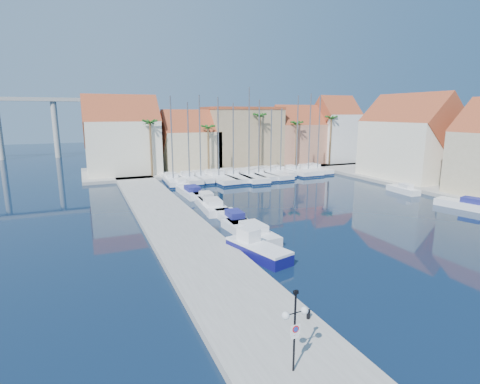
# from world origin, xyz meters

# --- Properties ---
(ground) EXTENTS (260.00, 260.00, 0.00)m
(ground) POSITION_xyz_m (0.00, 0.00, 0.00)
(ground) COLOR black
(ground) RESTS_ON ground
(quay_west) EXTENTS (6.00, 77.00, 0.50)m
(quay_west) POSITION_xyz_m (-9.00, 13.50, 0.25)
(quay_west) COLOR gray
(quay_west) RESTS_ON ground
(shore_north) EXTENTS (54.00, 16.00, 0.50)m
(shore_north) POSITION_xyz_m (10.00, 48.00, 0.25)
(shore_north) COLOR gray
(shore_north) RESTS_ON ground
(shore_east) EXTENTS (12.00, 60.00, 0.50)m
(shore_east) POSITION_xyz_m (32.00, 15.00, 0.25)
(shore_east) COLOR gray
(shore_east) RESTS_ON ground
(lamp_post) EXTENTS (1.23, 0.37, 3.61)m
(lamp_post) POSITION_xyz_m (-9.39, -9.37, 2.87)
(lamp_post) COLOR black
(lamp_post) RESTS_ON quay_west
(bollard) EXTENTS (0.20, 0.20, 0.49)m
(bollard) POSITION_xyz_m (-6.60, -6.21, 0.75)
(bollard) COLOR black
(bollard) RESTS_ON quay_west
(fishing_boat) EXTENTS (3.41, 6.09, 2.03)m
(fishing_boat) POSITION_xyz_m (-4.85, 3.65, 0.67)
(fishing_boat) COLOR #0F0F58
(fishing_boat) RESTS_ON ground
(motorboat_west_0) EXTENTS (2.86, 7.55, 1.40)m
(motorboat_west_0) POSITION_xyz_m (-3.30, 8.26, 0.51)
(motorboat_west_0) COLOR white
(motorboat_west_0) RESTS_ON ground
(motorboat_west_1) EXTENTS (2.31, 6.41, 1.40)m
(motorboat_west_1) POSITION_xyz_m (-3.17, 12.72, 0.51)
(motorboat_west_1) COLOR white
(motorboat_west_1) RESTS_ON ground
(motorboat_west_2) EXTENTS (2.97, 7.65, 1.40)m
(motorboat_west_2) POSITION_xyz_m (-3.44, 18.61, 0.51)
(motorboat_west_2) COLOR white
(motorboat_west_2) RESTS_ON ground
(motorboat_west_3) EXTENTS (2.38, 6.31, 1.40)m
(motorboat_west_3) POSITION_xyz_m (-3.01, 22.26, 0.51)
(motorboat_west_3) COLOR white
(motorboat_west_3) RESTS_ON ground
(motorboat_west_4) EXTENTS (2.41, 7.22, 1.40)m
(motorboat_west_4) POSITION_xyz_m (-3.54, 26.89, 0.51)
(motorboat_west_4) COLOR white
(motorboat_west_4) RESTS_ON ground
(motorboat_west_5) EXTENTS (1.86, 5.47, 1.40)m
(motorboat_west_5) POSITION_xyz_m (-3.52, 33.05, 0.51)
(motorboat_west_5) COLOR white
(motorboat_west_5) RESTS_ON ground
(motorboat_west_6) EXTENTS (2.45, 7.44, 1.40)m
(motorboat_west_6) POSITION_xyz_m (-3.61, 38.80, 0.51)
(motorboat_west_6) COLOR white
(motorboat_west_6) RESTS_ON ground
(motorboat_east_0) EXTENTS (3.77, 6.89, 1.40)m
(motorboat_east_0) POSITION_xyz_m (24.03, 7.38, 0.51)
(motorboat_east_0) COLOR white
(motorboat_east_0) RESTS_ON ground
(motorboat_east_1) EXTENTS (1.90, 5.04, 1.40)m
(motorboat_east_1) POSITION_xyz_m (24.00, 16.80, 0.51)
(motorboat_east_1) COLOR white
(motorboat_east_1) RESTS_ON ground
(sailboat_0) EXTENTS (2.84, 8.85, 13.39)m
(sailboat_0) POSITION_xyz_m (-3.91, 36.00, 0.62)
(sailboat_0) COLOR white
(sailboat_0) RESTS_ON ground
(sailboat_1) EXTENTS (2.57, 8.55, 12.50)m
(sailboat_1) POSITION_xyz_m (-1.27, 36.33, 0.61)
(sailboat_1) COLOR white
(sailboat_1) RESTS_ON ground
(sailboat_2) EXTENTS (2.46, 8.19, 13.60)m
(sailboat_2) POSITION_xyz_m (0.68, 36.57, 0.65)
(sailboat_2) COLOR white
(sailboat_2) RESTS_ON ground
(sailboat_3) EXTENTS (3.95, 11.81, 13.35)m
(sailboat_3) POSITION_xyz_m (3.39, 35.90, 0.57)
(sailboat_3) COLOR white
(sailboat_3) RESTS_ON ground
(sailboat_4) EXTENTS (3.12, 11.66, 12.45)m
(sailboat_4) POSITION_xyz_m (6.10, 36.11, 0.56)
(sailboat_4) COLOR white
(sailboat_4) RESTS_ON ground
(sailboat_5) EXTENTS (3.50, 11.93, 14.88)m
(sailboat_5) POSITION_xyz_m (8.46, 35.12, 0.59)
(sailboat_5) COLOR white
(sailboat_5) RESTS_ON ground
(sailboat_6) EXTENTS (3.05, 10.83, 12.98)m
(sailboat_6) POSITION_xyz_m (10.62, 35.90, 0.58)
(sailboat_6) COLOR white
(sailboat_6) RESTS_ON ground
(sailboat_7) EXTENTS (3.72, 11.47, 11.50)m
(sailboat_7) POSITION_xyz_m (12.95, 36.06, 0.56)
(sailboat_7) COLOR white
(sailboat_7) RESTS_ON ground
(sailboat_8) EXTENTS (2.40, 8.23, 11.67)m
(sailboat_8) POSITION_xyz_m (15.42, 36.83, 0.61)
(sailboat_8) COLOR white
(sailboat_8) RESTS_ON ground
(sailboat_9) EXTENTS (2.84, 8.49, 13.80)m
(sailboat_9) POSITION_xyz_m (18.22, 36.19, 0.64)
(sailboat_9) COLOR white
(sailboat_9) RESTS_ON ground
(sailboat_10) EXTENTS (2.48, 8.22, 14.16)m
(sailboat_10) POSITION_xyz_m (20.83, 36.17, 0.66)
(sailboat_10) COLOR white
(sailboat_10) RESTS_ON ground
(sailboat_11) EXTENTS (2.28, 8.15, 14.04)m
(sailboat_11) POSITION_xyz_m (23.16, 36.74, 0.66)
(sailboat_11) COLOR white
(sailboat_11) RESTS_ON ground
(building_0) EXTENTS (12.30, 9.00, 13.50)m
(building_0) POSITION_xyz_m (-10.00, 47.00, 6.52)
(building_0) COLOR #EBE2C4
(building_0) RESTS_ON shore_north
(building_1) EXTENTS (10.30, 8.00, 11.00)m
(building_1) POSITION_xyz_m (2.00, 47.00, 5.30)
(building_1) COLOR #C0B187
(building_1) RESTS_ON shore_north
(building_2) EXTENTS (14.20, 10.20, 11.50)m
(building_2) POSITION_xyz_m (13.00, 48.00, 6.26)
(building_2) COLOR #99855E
(building_2) RESTS_ON shore_north
(building_3) EXTENTS (10.30, 8.00, 12.00)m
(building_3) POSITION_xyz_m (25.00, 47.00, 5.86)
(building_3) COLOR #B9755D
(building_3) RESTS_ON shore_north
(building_4) EXTENTS (8.30, 8.00, 14.00)m
(building_4) POSITION_xyz_m (34.00, 46.00, 6.97)
(building_4) COLOR white
(building_4) RESTS_ON shore_north
(building_6) EXTENTS (9.00, 14.30, 13.50)m
(building_6) POSITION_xyz_m (32.00, 24.00, 6.52)
(building_6) COLOR #EBE2C4
(building_6) RESTS_ON shore_east
(palm_0) EXTENTS (2.60, 2.60, 10.15)m
(palm_0) POSITION_xyz_m (-6.00, 42.00, 9.08)
(palm_0) COLOR brown
(palm_0) RESTS_ON shore_north
(palm_1) EXTENTS (2.60, 2.60, 9.15)m
(palm_1) POSITION_xyz_m (4.00, 42.00, 8.14)
(palm_1) COLOR brown
(palm_1) RESTS_ON shore_north
(palm_2) EXTENTS (2.60, 2.60, 11.15)m
(palm_2) POSITION_xyz_m (14.00, 42.00, 10.02)
(palm_2) COLOR brown
(palm_2) RESTS_ON shore_north
(palm_3) EXTENTS (2.60, 2.60, 9.65)m
(palm_3) POSITION_xyz_m (22.00, 42.00, 8.61)
(palm_3) COLOR brown
(palm_3) RESTS_ON shore_north
(palm_4) EXTENTS (2.60, 2.60, 10.65)m
(palm_4) POSITION_xyz_m (30.00, 42.00, 9.55)
(palm_4) COLOR brown
(palm_4) RESTS_ON shore_north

